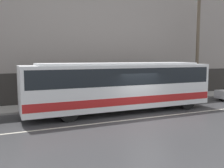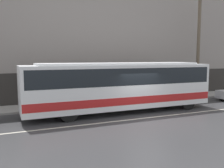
# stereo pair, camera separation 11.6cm
# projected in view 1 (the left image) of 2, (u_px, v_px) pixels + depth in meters

# --- Properties ---
(ground_plane) EXTENTS (60.00, 60.00, 0.00)m
(ground_plane) POSITION_uv_depth(u_px,v_px,m) (147.00, 118.00, 14.25)
(ground_plane) COLOR #38383A
(sidewalk) EXTENTS (60.00, 2.58, 0.12)m
(sidewalk) POSITION_uv_depth(u_px,v_px,m) (110.00, 102.00, 19.05)
(sidewalk) COLOR #A09E99
(sidewalk) RESTS_ON ground_plane
(building_facade) EXTENTS (60.00, 0.35, 9.39)m
(building_facade) POSITION_uv_depth(u_px,v_px,m) (102.00, 44.00, 19.88)
(building_facade) COLOR gray
(building_facade) RESTS_ON ground_plane
(lane_stripe) EXTENTS (54.00, 0.14, 0.01)m
(lane_stripe) POSITION_uv_depth(u_px,v_px,m) (147.00, 118.00, 14.25)
(lane_stripe) COLOR beige
(lane_stripe) RESTS_ON ground_plane
(transit_bus) EXTENTS (12.06, 2.56, 3.11)m
(transit_bus) POSITION_uv_depth(u_px,v_px,m) (121.00, 84.00, 15.69)
(transit_bus) COLOR white
(transit_bus) RESTS_ON ground_plane
(utility_pole_near) EXTENTS (0.27, 0.27, 8.60)m
(utility_pole_near) POSITION_uv_depth(u_px,v_px,m) (198.00, 46.00, 21.24)
(utility_pole_near) COLOR brown
(utility_pole_near) RESTS_ON sidewalk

